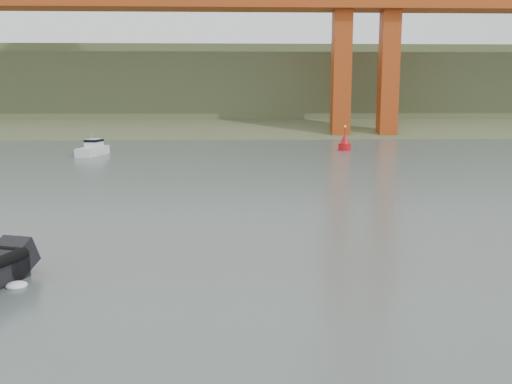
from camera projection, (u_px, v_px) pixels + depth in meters
ground at (231, 280)px, 22.50m from camera, size 400.00×400.00×0.00m
headlands at (234, 95)px, 144.93m from camera, size 500.00×105.36×27.12m
motorboat at (93, 149)px, 68.57m from camera, size 2.97×5.85×3.08m
nav_buoy at (345, 143)px, 74.65m from camera, size 1.67×1.67×3.47m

